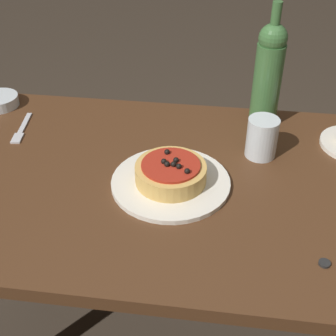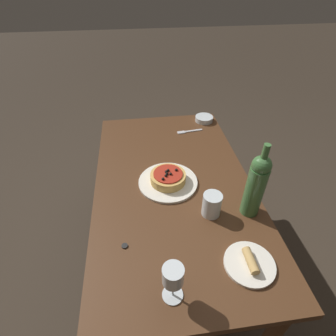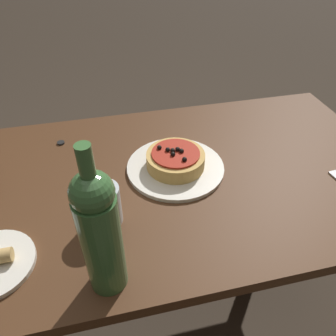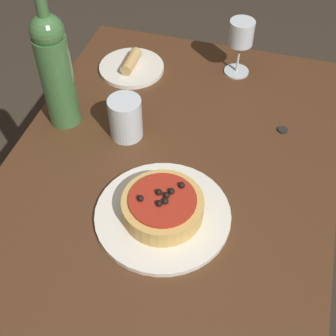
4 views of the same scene
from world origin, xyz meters
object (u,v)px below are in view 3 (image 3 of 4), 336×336
at_px(pizza, 175,159).
at_px(water_cup, 104,205).
at_px(dinner_plate, 175,167).
at_px(bottle_cap, 61,143).
at_px(dining_table, 177,197).
at_px(wine_bottle, 100,232).

bearing_deg(pizza, water_cup, -143.86).
distance_m(dinner_plate, bottle_cap, 0.40).
height_order(dining_table, wine_bottle, wine_bottle).
bearing_deg(dining_table, water_cup, -148.76).
distance_m(water_cup, bottle_cap, 0.39).
xyz_separation_m(dining_table, bottle_cap, (-0.34, 0.24, 0.10)).
distance_m(pizza, wine_bottle, 0.42).
bearing_deg(dinner_plate, dining_table, -86.69).
xyz_separation_m(pizza, water_cup, (-0.22, -0.16, 0.02)).
distance_m(dinner_plate, pizza, 0.03).
height_order(dining_table, dinner_plate, dinner_plate).
xyz_separation_m(dinner_plate, pizza, (-0.00, -0.00, 0.03)).
xyz_separation_m(water_cup, bottle_cap, (-0.12, 0.37, -0.05)).
distance_m(dining_table, wine_bottle, 0.45).
relative_size(wine_bottle, water_cup, 3.27).
distance_m(dining_table, dinner_plate, 0.10).
bearing_deg(bottle_cap, dinner_plate, -32.49).
height_order(pizza, water_cup, water_cup).
relative_size(dining_table, dinner_plate, 4.63).
height_order(pizza, wine_bottle, wine_bottle).
height_order(water_cup, bottle_cap, water_cup).
relative_size(pizza, bottle_cap, 7.17).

